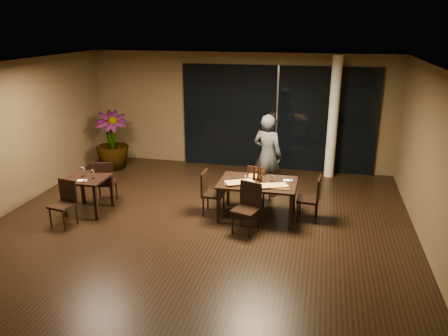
% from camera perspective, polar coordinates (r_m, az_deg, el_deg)
% --- Properties ---
extents(ground, '(8.00, 8.00, 0.00)m').
position_cam_1_polar(ground, '(8.34, -3.41, -7.99)').
color(ground, black).
rests_on(ground, ground).
extents(wall_back, '(8.00, 0.10, 3.00)m').
position_cam_1_polar(wall_back, '(11.61, 2.06, 7.51)').
color(wall_back, brown).
rests_on(wall_back, ground).
extents(wall_front, '(8.00, 0.10, 3.00)m').
position_cam_1_polar(wall_front, '(4.37, -19.15, -13.12)').
color(wall_front, brown).
rests_on(wall_front, ground).
extents(wall_left, '(0.10, 8.00, 3.00)m').
position_cam_1_polar(wall_left, '(9.71, -27.24, 3.25)').
color(wall_left, brown).
rests_on(wall_left, ground).
extents(wall_right, '(0.10, 8.00, 3.00)m').
position_cam_1_polar(wall_right, '(7.72, 26.58, -0.18)').
color(wall_right, brown).
rests_on(wall_right, ground).
extents(ceiling, '(8.00, 8.00, 0.04)m').
position_cam_1_polar(ceiling, '(7.49, -3.86, 13.15)').
color(ceiling, silver).
rests_on(ceiling, wall_back).
extents(window_panel, '(5.00, 0.06, 2.70)m').
position_cam_1_polar(window_panel, '(11.41, 6.93, 6.43)').
color(window_panel, black).
rests_on(window_panel, ground).
extents(column, '(0.24, 0.24, 3.00)m').
position_cam_1_polar(column, '(11.03, 14.07, 6.37)').
color(column, white).
rests_on(column, ground).
extents(main_table, '(1.50, 1.00, 0.75)m').
position_cam_1_polar(main_table, '(8.59, 4.42, -2.28)').
color(main_table, black).
rests_on(main_table, ground).
extents(side_table, '(0.80, 0.80, 0.75)m').
position_cam_1_polar(side_table, '(9.26, -17.38, -1.89)').
color(side_table, black).
rests_on(side_table, ground).
extents(chair_main_far, '(0.51, 0.51, 0.89)m').
position_cam_1_polar(chair_main_far, '(9.21, 4.49, -2.00)').
color(chair_main_far, black).
rests_on(chair_main_far, ground).
extents(chair_main_near, '(0.55, 0.55, 0.94)m').
position_cam_1_polar(chair_main_near, '(8.07, 3.13, -4.81)').
color(chair_main_near, black).
rests_on(chair_main_near, ground).
extents(chair_main_left, '(0.42, 0.42, 0.90)m').
position_cam_1_polar(chair_main_left, '(8.79, -1.89, -2.93)').
color(chair_main_left, black).
rests_on(chair_main_left, ground).
extents(chair_main_right, '(0.44, 0.44, 0.89)m').
position_cam_1_polar(chair_main_right, '(8.67, 11.49, -3.66)').
color(chair_main_right, black).
rests_on(chair_main_right, ground).
extents(chair_side_far, '(0.55, 0.55, 0.96)m').
position_cam_1_polar(chair_side_far, '(9.59, -15.40, -1.54)').
color(chair_side_far, black).
rests_on(chair_side_far, ground).
extents(chair_side_near, '(0.48, 0.48, 0.89)m').
position_cam_1_polar(chair_side_near, '(8.86, -20.06, -4.00)').
color(chair_side_near, black).
rests_on(chair_side_near, ground).
extents(diner, '(0.73, 0.59, 1.85)m').
position_cam_1_polar(diner, '(9.66, 5.68, 1.64)').
color(diner, '#2B2D30').
rests_on(diner, ground).
extents(potted_plant, '(1.13, 1.13, 1.52)m').
position_cam_1_polar(potted_plant, '(11.86, -14.44, 3.49)').
color(potted_plant, '#27531B').
rests_on(potted_plant, ground).
extents(pizza_board_left, '(0.62, 0.39, 0.01)m').
position_cam_1_polar(pizza_board_left, '(8.44, 2.07, -2.01)').
color(pizza_board_left, '#4A2A17').
rests_on(pizza_board_left, main_table).
extents(pizza_board_right, '(0.64, 0.36, 0.01)m').
position_cam_1_polar(pizza_board_right, '(8.33, 6.44, -2.42)').
color(pizza_board_right, '#402214').
rests_on(pizza_board_right, main_table).
extents(oblong_pizza_left, '(0.59, 0.47, 0.02)m').
position_cam_1_polar(oblong_pizza_left, '(8.44, 2.07, -1.90)').
color(oblong_pizza_left, '#6C090B').
rests_on(oblong_pizza_left, pizza_board_left).
extents(oblong_pizza_right, '(0.56, 0.39, 0.02)m').
position_cam_1_polar(oblong_pizza_right, '(8.32, 6.45, -2.31)').
color(oblong_pizza_right, maroon).
rests_on(oblong_pizza_right, pizza_board_right).
extents(round_pizza, '(0.27, 0.27, 0.01)m').
position_cam_1_polar(round_pizza, '(8.84, 4.08, -1.09)').
color(round_pizza, '#B83C14').
rests_on(round_pizza, main_table).
extents(bottle_a, '(0.06, 0.06, 0.28)m').
position_cam_1_polar(bottle_a, '(8.59, 3.94, -0.74)').
color(bottle_a, black).
rests_on(bottle_a, main_table).
extents(bottle_b, '(0.07, 0.07, 0.30)m').
position_cam_1_polar(bottle_b, '(8.49, 4.79, -0.92)').
color(bottle_b, black).
rests_on(bottle_b, main_table).
extents(bottle_c, '(0.07, 0.07, 0.30)m').
position_cam_1_polar(bottle_c, '(8.59, 4.51, -0.67)').
color(bottle_c, black).
rests_on(bottle_c, main_table).
extents(tumbler_left, '(0.09, 0.09, 0.10)m').
position_cam_1_polar(tumbler_left, '(8.65, 2.99, -1.20)').
color(tumbler_left, white).
rests_on(tumbler_left, main_table).
extents(tumbler_right, '(0.08, 0.08, 0.09)m').
position_cam_1_polar(tumbler_right, '(8.60, 6.28, -1.45)').
color(tumbler_right, white).
rests_on(tumbler_right, main_table).
extents(napkin_near, '(0.19, 0.12, 0.01)m').
position_cam_1_polar(napkin_near, '(8.37, 7.83, -2.35)').
color(napkin_near, white).
rests_on(napkin_near, main_table).
extents(napkin_far, '(0.19, 0.12, 0.01)m').
position_cam_1_polar(napkin_far, '(8.68, 8.35, -1.62)').
color(napkin_far, white).
rests_on(napkin_far, main_table).
extents(wine_glass_a, '(0.09, 0.09, 0.20)m').
position_cam_1_polar(wine_glass_a, '(9.26, -17.94, -0.46)').
color(wine_glass_a, white).
rests_on(wine_glass_a, side_table).
extents(wine_glass_b, '(0.08, 0.08, 0.18)m').
position_cam_1_polar(wine_glass_b, '(9.09, -16.78, -0.77)').
color(wine_glass_b, white).
rests_on(wine_glass_b, side_table).
extents(side_napkin, '(0.20, 0.15, 0.01)m').
position_cam_1_polar(side_napkin, '(9.02, -18.08, -1.57)').
color(side_napkin, white).
rests_on(side_napkin, side_table).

